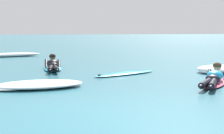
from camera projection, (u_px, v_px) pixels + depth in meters
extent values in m
plane|color=#2D6B7A|center=(70.00, 60.00, 15.64)|extent=(120.00, 120.00, 0.00)
ellipsoid|color=#E54C66|center=(215.00, 82.00, 8.90)|extent=(1.55, 2.08, 0.07)
ellipsoid|color=#E54C66|center=(219.00, 77.00, 9.82)|extent=(0.27, 0.27, 0.06)
ellipsoid|color=#1E9EDB|center=(215.00, 75.00, 8.93)|extent=(0.70, 0.81, 0.35)
ellipsoid|color=black|center=(213.00, 79.00, 8.57)|extent=(0.44, 0.42, 0.20)
cylinder|color=black|center=(205.00, 83.00, 8.07)|extent=(0.60, 0.78, 0.14)
ellipsoid|color=black|center=(201.00, 86.00, 7.69)|extent=(0.20, 0.24, 0.08)
cylinder|color=black|center=(213.00, 84.00, 8.01)|extent=(0.52, 0.82, 0.14)
ellipsoid|color=black|center=(211.00, 87.00, 7.61)|extent=(0.20, 0.24, 0.08)
cylinder|color=black|center=(208.00, 76.00, 9.38)|extent=(0.37, 0.54, 0.33)
sphere|color=tan|center=(210.00, 78.00, 9.73)|extent=(0.09, 0.09, 0.09)
sphere|color=tan|center=(217.00, 66.00, 9.29)|extent=(0.21, 0.21, 0.21)
ellipsoid|color=#47331E|center=(217.00, 65.00, 9.26)|extent=(0.29, 0.28, 0.16)
ellipsoid|color=#2DB2D1|center=(53.00, 68.00, 11.95)|extent=(0.65, 1.93, 0.07)
ellipsoid|color=#2DB2D1|center=(52.00, 65.00, 12.84)|extent=(0.21, 0.21, 0.06)
ellipsoid|color=black|center=(53.00, 63.00, 11.98)|extent=(0.43, 0.65, 0.34)
ellipsoid|color=black|center=(53.00, 65.00, 11.62)|extent=(0.35, 0.29, 0.20)
cylinder|color=black|center=(51.00, 68.00, 11.03)|extent=(0.16, 0.90, 0.14)
ellipsoid|color=black|center=(50.00, 70.00, 10.59)|extent=(0.11, 0.22, 0.08)
cylinder|color=black|center=(56.00, 68.00, 11.06)|extent=(0.23, 0.90, 0.14)
ellipsoid|color=black|center=(57.00, 70.00, 10.62)|extent=(0.11, 0.22, 0.08)
cylinder|color=black|center=(46.00, 65.00, 12.30)|extent=(0.11, 0.62, 0.35)
sphere|color=#8C6647|center=(46.00, 66.00, 12.70)|extent=(0.09, 0.09, 0.09)
cylinder|color=black|center=(59.00, 65.00, 12.36)|extent=(0.11, 0.62, 0.35)
sphere|color=#8C6647|center=(59.00, 66.00, 12.74)|extent=(0.09, 0.09, 0.09)
sphere|color=#8C6647|center=(52.00, 57.00, 12.33)|extent=(0.21, 0.21, 0.21)
ellipsoid|color=black|center=(52.00, 56.00, 12.31)|extent=(0.23, 0.21, 0.16)
ellipsoid|color=#2DB2D1|center=(125.00, 73.00, 10.63)|extent=(2.19, 1.62, 0.07)
cube|color=#1E9EDB|center=(125.00, 72.00, 10.62)|extent=(1.65, 1.04, 0.01)
cone|color=black|center=(99.00, 77.00, 10.03)|extent=(0.14, 0.14, 0.16)
ellipsoid|color=white|center=(39.00, 84.00, 8.30)|extent=(2.19, 1.41, 0.16)
ellipsoid|color=white|center=(60.00, 83.00, 8.61)|extent=(0.82, 0.65, 0.11)
ellipsoid|color=white|center=(12.00, 88.00, 8.01)|extent=(0.90, 0.83, 0.09)
ellipsoid|color=white|center=(221.00, 69.00, 11.04)|extent=(1.50, 1.20, 0.24)
ellipsoid|color=white|center=(208.00, 71.00, 10.88)|extent=(0.58, 0.63, 0.13)
ellipsoid|color=white|center=(11.00, 55.00, 17.12)|extent=(2.82, 1.54, 0.19)
ellipsoid|color=white|center=(25.00, 55.00, 17.54)|extent=(1.04, 0.67, 0.14)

